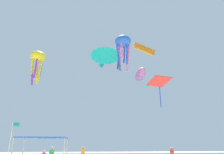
# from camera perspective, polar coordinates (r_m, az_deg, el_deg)

# --- Properties ---
(canopy_tent) EXTENTS (3.37, 2.71, 2.55)m
(canopy_tent) POSITION_cam_1_polar(r_m,az_deg,el_deg) (16.06, -19.07, -16.52)
(canopy_tent) COLOR #B2B2B7
(canopy_tent) RESTS_ON ground
(person_leftmost) EXTENTS (0.51, 0.45, 1.89)m
(person_leftmost) POSITION_cam_1_polar(r_m,az_deg,el_deg) (26.49, -8.32, -20.72)
(person_leftmost) COLOR slate
(person_leftmost) RESTS_ON ground
(person_rightmost) EXTENTS (0.46, 0.43, 1.83)m
(person_rightmost) POSITION_cam_1_polar(r_m,az_deg,el_deg) (25.29, 16.81, -20.34)
(person_rightmost) COLOR brown
(person_rightmost) RESTS_ON ground
(banner_flag) EXTENTS (0.61, 0.06, 4.05)m
(banner_flag) POSITION_cam_1_polar(r_m,az_deg,el_deg) (21.22, -26.94, -15.93)
(banner_flag) COLOR silver
(banner_flag) RESTS_ON ground
(kite_octopus_blue) EXTENTS (2.31, 2.31, 4.12)m
(kite_octopus_blue) POSITION_cam_1_polar(r_m,az_deg,el_deg) (22.08, 3.18, 9.64)
(kite_octopus_blue) COLOR blue
(kite_delta_teal) EXTENTS (5.55, 5.60, 3.83)m
(kite_delta_teal) POSITION_cam_1_polar(r_m,az_deg,el_deg) (31.14, -1.87, 6.58)
(kite_delta_teal) COLOR teal
(kite_diamond_red) EXTENTS (3.10, 3.05, 3.85)m
(kite_diamond_red) POSITION_cam_1_polar(r_m,az_deg,el_deg) (27.47, 13.36, -1.63)
(kite_diamond_red) COLOR red
(kite_parafoil_orange) EXTENTS (4.14, 0.73, 2.52)m
(kite_parafoil_orange) POSITION_cam_1_polar(r_m,az_deg,el_deg) (36.30, 9.27, 7.90)
(kite_parafoil_orange) COLOR orange
(kite_inflatable_pink) EXTENTS (3.35, 7.54, 2.94)m
(kite_inflatable_pink) POSITION_cam_1_polar(r_m,az_deg,el_deg) (45.95, 8.11, 0.71)
(kite_inflatable_pink) COLOR pink
(kite_box_black) EXTENTS (1.17, 1.00, 2.05)m
(kite_box_black) POSITION_cam_1_polar(r_m,az_deg,el_deg) (45.55, -3.03, 4.11)
(kite_box_black) COLOR black
(kite_octopus_yellow) EXTENTS (3.70, 3.70, 6.30)m
(kite_octopus_yellow) POSITION_cam_1_polar(r_m,az_deg,el_deg) (38.83, -20.49, 5.08)
(kite_octopus_yellow) COLOR yellow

